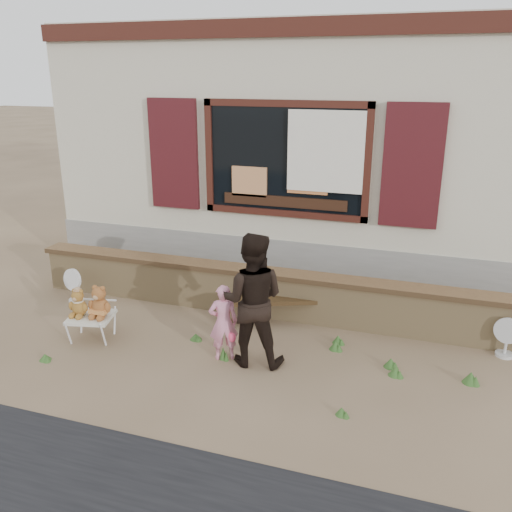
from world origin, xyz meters
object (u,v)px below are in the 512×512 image
(child, at_px, (223,322))
(folding_chair, at_px, (91,318))
(bench, at_px, (272,305))
(teddy_bear_left, at_px, (79,302))
(adult, at_px, (252,300))
(teddy_bear_right, at_px, (100,301))

(child, bearing_deg, folding_chair, -24.28)
(bench, distance_m, teddy_bear_left, 2.53)
(teddy_bear_left, height_order, adult, adult)
(teddy_bear_left, relative_size, adult, 0.23)
(folding_chair, xyz_separation_m, child, (1.79, 0.07, 0.18))
(child, bearing_deg, adult, 159.14)
(teddy_bear_left, xyz_separation_m, child, (1.93, 0.11, -0.04))
(child, xyz_separation_m, adult, (0.35, 0.04, 0.32))
(bench, bearing_deg, adult, -107.95)
(adult, bearing_deg, folding_chair, -5.96)
(teddy_bear_right, relative_size, adult, 0.27)
(folding_chair, xyz_separation_m, teddy_bear_right, (0.14, 0.03, 0.24))
(teddy_bear_right, height_order, child, child)
(bench, bearing_deg, child, -125.47)
(teddy_bear_right, bearing_deg, teddy_bear_left, -180.00)
(child, relative_size, adult, 0.59)
(child, height_order, adult, adult)
(child, bearing_deg, teddy_bear_left, -23.50)
(teddy_bear_left, bearing_deg, adult, -9.60)
(bench, xyz_separation_m, adult, (0.08, -1.09, 0.53))
(bench, relative_size, folding_chair, 2.27)
(bench, distance_m, child, 1.17)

